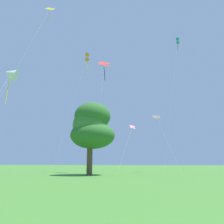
# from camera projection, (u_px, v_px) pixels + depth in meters

# --- Properties ---
(kite_red_high) EXTENTS (2.77, 10.20, 21.07)m
(kite_red_high) POSITION_uv_depth(u_px,v_px,m) (104.00, 68.00, 40.44)
(kite_red_high) COLOR red
(kite_red_high) RESTS_ON ground_plane
(kite_white_distant) EXTENTS (4.25, 8.42, 11.53)m
(kite_white_distant) POSITION_uv_depth(u_px,v_px,m) (10.00, 74.00, 22.18)
(kite_white_distant) COLOR white
(kite_white_distant) RESTS_ON ground_plane
(kite_orange_box) EXTENTS (2.71, 9.43, 26.89)m
(kite_orange_box) POSITION_uv_depth(u_px,v_px,m) (87.00, 58.00, 49.63)
(kite_orange_box) COLOR orange
(kite_orange_box) RESTS_ON ground_plane
(kite_black_large) EXTENTS (4.55, 12.52, 11.22)m
(kite_black_large) POSITION_uv_depth(u_px,v_px,m) (157.00, 119.00, 42.45)
(kite_black_large) COLOR black
(kite_black_large) RESTS_ON ground_plane
(kite_pink_low) EXTENTS (1.38, 11.96, 10.06)m
(kite_pink_low) POSITION_uv_depth(u_px,v_px,m) (132.00, 130.00, 47.19)
(kite_pink_low) COLOR pink
(kite_pink_low) RESTS_ON ground_plane
(kite_teal_box) EXTENTS (4.12, 9.91, 25.59)m
(kite_teal_box) POSITION_uv_depth(u_px,v_px,m) (178.00, 42.00, 41.28)
(kite_teal_box) COLOR teal
(kite_teal_box) RESTS_ON ground_plane
(kite_yellow_diamond) EXTENTS (1.68, 9.35, 22.51)m
(kite_yellow_diamond) POSITION_uv_depth(u_px,v_px,m) (46.00, 17.00, 27.79)
(kite_yellow_diamond) COLOR yellow
(kite_yellow_diamond) RESTS_ON ground_plane
(tree_right_cluster) EXTENTS (6.36, 6.36, 10.23)m
(tree_right_cluster) POSITION_uv_depth(u_px,v_px,m) (92.00, 127.00, 30.48)
(tree_right_cluster) COLOR brown
(tree_right_cluster) RESTS_ON ground_plane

